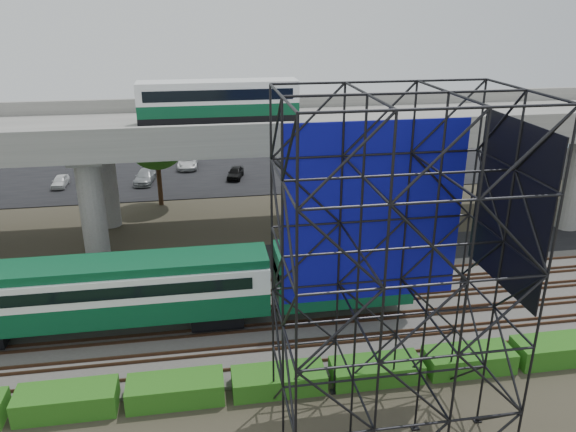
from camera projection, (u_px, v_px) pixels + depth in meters
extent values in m
plane|color=#474233|center=(250.00, 342.00, 31.67)|extent=(140.00, 140.00, 0.00)
cube|color=slate|center=(247.00, 322.00, 33.48)|extent=(90.00, 12.00, 0.20)
cube|color=black|center=(236.00, 261.00, 41.32)|extent=(90.00, 5.00, 0.08)
cube|color=black|center=(220.00, 171.00, 62.94)|extent=(90.00, 18.00, 0.08)
cube|color=#446070|center=(213.00, 129.00, 83.20)|extent=(140.00, 40.00, 0.03)
cube|color=#472D1E|center=(255.00, 367.00, 29.07)|extent=(90.00, 0.08, 0.16)
cube|color=#472D1E|center=(252.00, 351.00, 30.39)|extent=(90.00, 0.08, 0.16)
cube|color=#472D1E|center=(251.00, 345.00, 30.91)|extent=(90.00, 0.08, 0.16)
cube|color=#472D1E|center=(249.00, 331.00, 32.23)|extent=(90.00, 0.08, 0.16)
cube|color=#472D1E|center=(248.00, 326.00, 32.75)|extent=(90.00, 0.08, 0.16)
cube|color=#472D1E|center=(246.00, 313.00, 34.07)|extent=(90.00, 0.08, 0.16)
cube|color=#472D1E|center=(245.00, 308.00, 34.59)|extent=(90.00, 0.08, 0.16)
cube|color=#472D1E|center=(243.00, 297.00, 35.91)|extent=(90.00, 0.08, 0.16)
cube|color=#472D1E|center=(242.00, 293.00, 36.43)|extent=(90.00, 0.08, 0.16)
cube|color=#472D1E|center=(240.00, 282.00, 37.75)|extent=(90.00, 0.08, 0.16)
cube|color=black|center=(217.00, 314.00, 32.96)|extent=(3.00, 2.20, 0.90)
cube|color=#0A4A2A|center=(100.00, 306.00, 31.56)|extent=(19.00, 3.00, 1.40)
cube|color=white|center=(97.00, 283.00, 31.04)|extent=(19.00, 3.00, 1.50)
cube|color=#0A4A2A|center=(95.00, 267.00, 30.68)|extent=(19.00, 2.60, 0.50)
cube|color=black|center=(115.00, 281.00, 31.17)|extent=(15.00, 3.06, 0.70)
cube|color=#0A4A2A|center=(342.00, 272.00, 33.31)|extent=(8.00, 3.00, 3.40)
cube|color=#9E9B93|center=(227.00, 131.00, 43.29)|extent=(80.00, 12.00, 1.20)
cube|color=#9E9B93|center=(231.00, 132.00, 37.58)|extent=(80.00, 0.50, 1.10)
cube|color=#9E9B93|center=(222.00, 103.00, 48.16)|extent=(80.00, 0.50, 1.10)
cylinder|color=#9E9B93|center=(93.00, 209.00, 40.22)|extent=(1.80, 1.80, 8.00)
cylinder|color=#9E9B93|center=(106.00, 180.00, 46.66)|extent=(1.80, 1.80, 8.00)
cube|color=#9E9B93|center=(94.00, 147.00, 42.10)|extent=(2.40, 9.00, 0.60)
cylinder|color=#9E9B93|center=(362.00, 195.00, 43.24)|extent=(1.80, 1.80, 8.00)
cylinder|color=#9E9B93|center=(340.00, 169.00, 49.68)|extent=(1.80, 1.80, 8.00)
cube|color=#9E9B93|center=(352.00, 137.00, 45.12)|extent=(2.40, 9.00, 0.60)
cylinder|color=#9E9B93|center=(574.00, 183.00, 45.95)|extent=(1.80, 1.80, 8.00)
cylinder|color=#9E9B93|center=(527.00, 160.00, 52.39)|extent=(1.80, 1.80, 8.00)
cube|color=#9E9B93|center=(556.00, 129.00, 47.83)|extent=(2.40, 9.00, 0.60)
cube|color=black|center=(219.00, 119.00, 42.86)|extent=(12.00, 2.50, 0.70)
cube|color=#0A4A2A|center=(219.00, 108.00, 42.57)|extent=(12.00, 2.50, 0.90)
cube|color=white|center=(218.00, 93.00, 42.18)|extent=(12.00, 2.50, 1.30)
cube|color=black|center=(218.00, 93.00, 42.16)|extent=(11.00, 2.56, 0.80)
cube|color=white|center=(218.00, 83.00, 41.89)|extent=(12.00, 2.40, 0.30)
cube|color=#0D0F96|center=(373.00, 214.00, 24.53)|extent=(8.10, 0.08, 8.25)
cube|color=black|center=(510.00, 206.00, 21.98)|extent=(0.06, 5.40, 6.75)
cube|color=black|center=(383.00, 431.00, 25.07)|extent=(9.36, 6.36, 0.08)
cube|color=#246216|center=(67.00, 401.00, 26.14)|extent=(4.60, 1.80, 1.20)
cube|color=#246216|center=(176.00, 390.00, 26.90)|extent=(4.60, 1.80, 1.15)
cube|color=#246216|center=(279.00, 380.00, 27.68)|extent=(4.60, 1.80, 1.03)
cube|color=#246216|center=(376.00, 370.00, 28.44)|extent=(4.60, 1.80, 1.01)
cube|color=#246216|center=(469.00, 360.00, 29.17)|extent=(4.60, 1.80, 1.12)
cube|color=#246216|center=(557.00, 350.00, 29.91)|extent=(4.60, 1.80, 1.20)
cylinder|color=#382314|center=(410.00, 211.00, 44.42)|extent=(0.44, 0.44, 4.80)
ellipsoid|color=#246216|center=(413.00, 172.00, 43.26)|extent=(4.94, 4.94, 4.18)
cylinder|color=#382314|center=(159.00, 180.00, 51.98)|extent=(0.44, 0.44, 4.80)
ellipsoid|color=#246216|center=(156.00, 147.00, 50.83)|extent=(4.94, 4.94, 4.18)
imported|color=white|center=(60.00, 181.00, 57.48)|extent=(1.43, 3.37, 1.14)
imported|color=#9EA2A5|center=(93.00, 166.00, 62.44)|extent=(1.91, 3.94, 1.25)
imported|color=gray|center=(145.00, 176.00, 58.73)|extent=(2.34, 4.67, 1.30)
imported|color=silver|center=(187.00, 162.00, 63.99)|extent=(2.33, 4.79, 1.31)
imported|color=black|center=(235.00, 173.00, 60.18)|extent=(2.30, 3.82, 1.22)
imported|color=#9EA2A5|center=(286.00, 158.00, 65.72)|extent=(1.64, 4.03, 1.30)
imported|color=#BDBDBD|center=(319.00, 169.00, 61.57)|extent=(2.03, 4.25, 1.19)
imported|color=#BABDC3|center=(360.00, 155.00, 67.09)|extent=(2.43, 4.52, 1.21)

